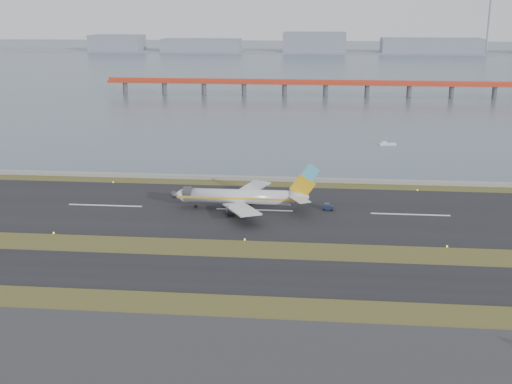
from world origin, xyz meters
TOP-DOWN VIEW (x-y plane):
  - ground at (0.00, 0.00)m, footprint 1000.00×1000.00m
  - taxiway_strip at (0.00, -12.00)m, footprint 1000.00×18.00m
  - runway_strip at (0.00, 30.00)m, footprint 1000.00×45.00m
  - seawall at (0.00, 60.00)m, footprint 1000.00×2.50m
  - bay_water at (0.00, 460.00)m, footprint 1400.00×800.00m
  - red_pier at (20.00, 250.00)m, footprint 260.00×5.00m
  - far_shoreline at (13.62, 620.00)m, footprint 1400.00×80.00m
  - airliner at (-3.09, 30.43)m, footprint 38.52×32.89m
  - pushback_tug at (19.08, 31.94)m, footprint 2.97×1.96m
  - workboat_near at (42.44, 115.17)m, footprint 6.57×2.97m

SIDE VIEW (x-z plane):
  - ground at x=0.00m, z-range 0.00..0.00m
  - bay_water at x=0.00m, z-range -0.65..0.65m
  - taxiway_strip at x=0.00m, z-range 0.00..0.10m
  - runway_strip at x=0.00m, z-range 0.00..0.10m
  - workboat_near at x=42.44m, z-range -0.28..1.26m
  - seawall at x=0.00m, z-range 0.00..1.00m
  - pushback_tug at x=19.08m, z-range -0.03..1.77m
  - airliner at x=-3.09m, z-range -2.94..9.86m
  - far_shoreline at x=13.62m, z-range -24.18..36.32m
  - red_pier at x=20.00m, z-range 2.18..12.38m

